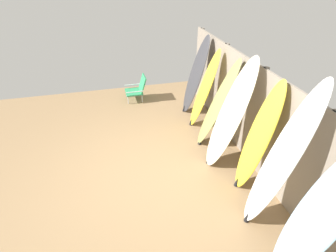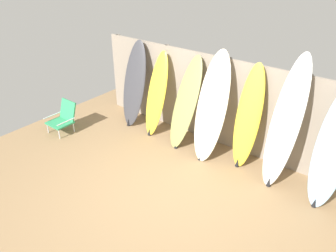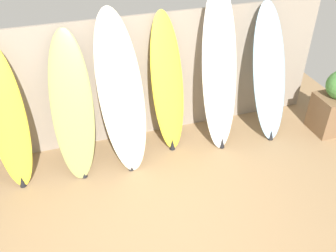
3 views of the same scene
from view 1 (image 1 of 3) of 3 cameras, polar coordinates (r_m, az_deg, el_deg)
name	(u,v)px [view 1 (image 1 of 3)]	position (r m, az deg, el deg)	size (l,w,h in m)	color
ground	(144,174)	(4.77, -5.19, -10.39)	(7.68, 7.68, 0.00)	#8E704C
fence_back	(255,117)	(4.84, 18.34, 1.90)	(6.08, 0.11, 1.80)	gray
surfboard_charcoal_0	(196,76)	(6.30, 6.02, 10.81)	(0.60, 0.65, 1.86)	#38383D
surfboard_yellow_1	(204,90)	(5.76, 7.91, 7.85)	(0.46, 0.64, 1.74)	yellow
surfboard_olive_2	(217,105)	(5.11, 10.69, 4.62)	(0.61, 0.78, 1.80)	olive
surfboard_cream_3	(230,116)	(4.57, 13.32, 2.20)	(0.65, 0.78, 2.01)	beige
surfboard_yellow_4	(258,139)	(4.21, 18.99, -2.70)	(0.49, 0.56, 1.88)	yellow
surfboard_white_5	(281,161)	(3.63, 23.31, -6.92)	(0.54, 0.72, 2.20)	white
surfboard_skyblue_6	(318,218)	(3.33, 29.86, -16.96)	(0.53, 0.74, 1.88)	#8CB7D6
beach_chair	(138,88)	(7.11, -6.62, 8.18)	(0.50, 0.54, 0.66)	silver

